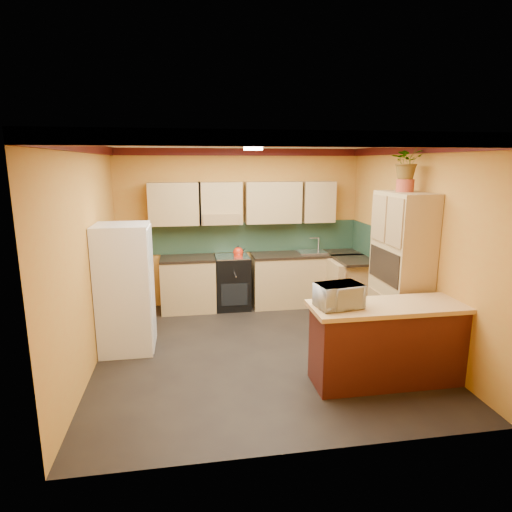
{
  "coord_description": "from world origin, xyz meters",
  "views": [
    {
      "loc": [
        -0.93,
        -5.26,
        2.47
      ],
      "look_at": [
        0.01,
        0.45,
        1.2
      ],
      "focal_mm": 30.0,
      "sensor_mm": 36.0,
      "label": 1
    }
  ],
  "objects_px": {
    "base_cabinets_back": "(268,281)",
    "stove": "(232,282)",
    "pantry": "(401,272)",
    "microwave": "(339,296)",
    "fridge": "(125,288)",
    "breakfast_bar": "(392,345)"
  },
  "relations": [
    {
      "from": "base_cabinets_back",
      "to": "stove",
      "type": "height_order",
      "value": "stove"
    },
    {
      "from": "microwave",
      "to": "breakfast_bar",
      "type": "bearing_deg",
      "value": -10.23
    },
    {
      "from": "fridge",
      "to": "microwave",
      "type": "distance_m",
      "value": 2.8
    },
    {
      "from": "base_cabinets_back",
      "to": "fridge",
      "type": "height_order",
      "value": "fridge"
    },
    {
      "from": "base_cabinets_back",
      "to": "microwave",
      "type": "bearing_deg",
      "value": -85.53
    },
    {
      "from": "fridge",
      "to": "microwave",
      "type": "relative_size",
      "value": 3.56
    },
    {
      "from": "pantry",
      "to": "microwave",
      "type": "relative_size",
      "value": 4.4
    },
    {
      "from": "stove",
      "to": "pantry",
      "type": "distance_m",
      "value": 2.89
    },
    {
      "from": "stove",
      "to": "breakfast_bar",
      "type": "relative_size",
      "value": 0.51
    },
    {
      "from": "base_cabinets_back",
      "to": "breakfast_bar",
      "type": "bearing_deg",
      "value": -72.81
    },
    {
      "from": "fridge",
      "to": "microwave",
      "type": "xyz_separation_m",
      "value": [
        2.42,
        -1.39,
        0.21
      ]
    },
    {
      "from": "fridge",
      "to": "pantry",
      "type": "distance_m",
      "value": 3.64
    },
    {
      "from": "pantry",
      "to": "microwave",
      "type": "distance_m",
      "value": 1.47
    },
    {
      "from": "pantry",
      "to": "stove",
      "type": "bearing_deg",
      "value": 135.72
    },
    {
      "from": "stove",
      "to": "fridge",
      "type": "relative_size",
      "value": 0.54
    },
    {
      "from": "fridge",
      "to": "pantry",
      "type": "height_order",
      "value": "pantry"
    },
    {
      "from": "pantry",
      "to": "microwave",
      "type": "xyz_separation_m",
      "value": [
        -1.18,
        -0.88,
        0.01
      ]
    },
    {
      "from": "pantry",
      "to": "breakfast_bar",
      "type": "xyz_separation_m",
      "value": [
        -0.52,
        -0.88,
        -0.61
      ]
    },
    {
      "from": "stove",
      "to": "microwave",
      "type": "bearing_deg",
      "value": -73.45
    },
    {
      "from": "fridge",
      "to": "breakfast_bar",
      "type": "relative_size",
      "value": 0.94
    },
    {
      "from": "base_cabinets_back",
      "to": "pantry",
      "type": "bearing_deg",
      "value": -54.66
    },
    {
      "from": "pantry",
      "to": "breakfast_bar",
      "type": "distance_m",
      "value": 1.19
    }
  ]
}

